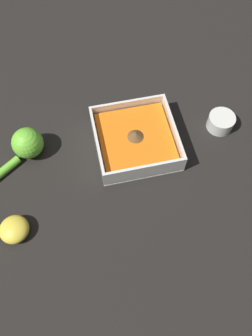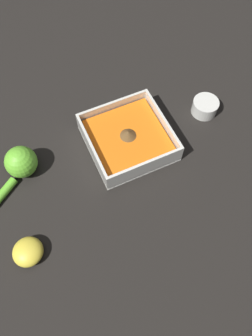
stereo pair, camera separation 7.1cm
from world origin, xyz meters
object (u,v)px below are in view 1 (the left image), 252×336
(square_dish, at_px, (135,140))
(lemon_squeezer, at_px, (24,147))
(spice_bowl, at_px, (221,122))
(lemon_half, at_px, (14,229))

(square_dish, bearing_deg, lemon_squeezer, 173.83)
(spice_bowl, xyz_separation_m, lemon_squeezer, (-0.46, 0.02, 0.02))
(spice_bowl, bearing_deg, lemon_half, -161.90)
(spice_bowl, relative_size, lemon_squeezer, 0.35)
(square_dish, relative_size, lemon_half, 3.02)
(lemon_half, bearing_deg, square_dish, 28.31)
(square_dish, xyz_separation_m, spice_bowl, (0.21, 0.01, -0.00))
(square_dish, xyz_separation_m, lemon_squeezer, (-0.25, 0.03, 0.01))
(lemon_squeezer, bearing_deg, spice_bowl, -37.20)
(spice_bowl, bearing_deg, lemon_squeezer, 177.69)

